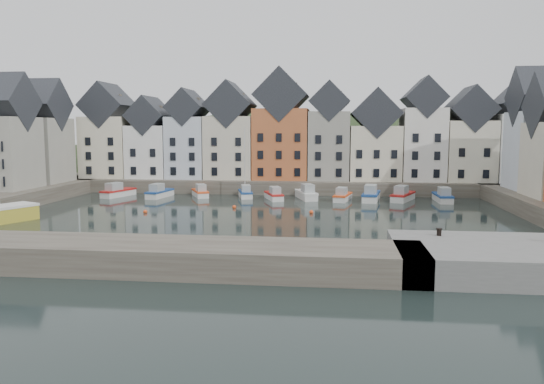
# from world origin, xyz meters

# --- Properties ---
(ground) EXTENTS (260.00, 260.00, 0.00)m
(ground) POSITION_xyz_m (0.00, 0.00, 0.00)
(ground) COLOR black
(ground) RESTS_ON ground
(far_quay) EXTENTS (90.00, 16.00, 2.00)m
(far_quay) POSITION_xyz_m (0.00, 30.00, 1.00)
(far_quay) COLOR #463F36
(far_quay) RESTS_ON ground
(near_quay) EXTENTS (18.00, 10.00, 2.00)m
(near_quay) POSITION_xyz_m (22.00, -20.00, 1.00)
(near_quay) COLOR #60605E
(near_quay) RESTS_ON ground
(near_wall) EXTENTS (50.00, 6.00, 2.00)m
(near_wall) POSITION_xyz_m (-10.00, -22.00, 1.00)
(near_wall) COLOR #463F36
(near_wall) RESTS_ON ground
(hillside) EXTENTS (153.60, 70.40, 64.00)m
(hillside) POSITION_xyz_m (0.02, 56.00, -17.96)
(hillside) COLOR #203118
(hillside) RESTS_ON ground
(far_terrace) EXTENTS (72.37, 8.16, 17.78)m
(far_terrace) POSITION_xyz_m (3.21, 28.00, 8.88)
(far_terrace) COLOR #EEE6C7
(far_terrace) RESTS_ON far_quay
(left_terrace) EXTENTS (7.65, 17.00, 15.69)m
(left_terrace) POSITION_xyz_m (-36.00, 13.50, 8.88)
(left_terrace) COLOR gray
(left_terrace) RESTS_ON left_quay
(mooring_buoys) EXTENTS (20.50, 5.50, 0.50)m
(mooring_buoys) POSITION_xyz_m (-4.00, 5.33, 0.15)
(mooring_buoys) COLOR #E84B1B
(mooring_buoys) RESTS_ON ground
(boat_a) EXTENTS (3.68, 6.49, 2.38)m
(boat_a) POSITION_xyz_m (-23.57, 17.43, 0.71)
(boat_a) COLOR silver
(boat_a) RESTS_ON ground
(boat_b) EXTENTS (2.72, 6.28, 2.33)m
(boat_b) POSITION_xyz_m (-17.05, 17.24, 0.69)
(boat_b) COLOR silver
(boat_b) RESTS_ON ground
(boat_c) EXTENTS (3.87, 5.78, 2.14)m
(boat_c) POSITION_xyz_m (-11.25, 18.92, 0.64)
(boat_c) COLOR silver
(boat_c) RESTS_ON ground
(boat_d) EXTENTS (3.06, 5.76, 10.52)m
(boat_d) POSITION_xyz_m (-4.38, 18.88, 0.68)
(boat_d) COLOR silver
(boat_d) RESTS_ON ground
(boat_e) EXTENTS (3.50, 5.83, 2.14)m
(boat_e) POSITION_xyz_m (0.14, 16.81, 0.64)
(boat_e) COLOR silver
(boat_e) RESTS_ON ground
(boat_f) EXTENTS (3.79, 6.72, 2.46)m
(boat_f) POSITION_xyz_m (4.72, 18.02, 0.73)
(boat_f) COLOR silver
(boat_f) RESTS_ON ground
(boat_g) EXTENTS (2.89, 5.86, 2.16)m
(boat_g) POSITION_xyz_m (9.88, 16.76, 0.64)
(boat_g) COLOR silver
(boat_g) RESTS_ON ground
(boat_h) EXTENTS (3.09, 6.96, 2.58)m
(boat_h) POSITION_xyz_m (13.90, 17.21, 0.77)
(boat_h) COLOR silver
(boat_h) RESTS_ON ground
(boat_i) EXTENTS (4.27, 6.66, 2.45)m
(boat_i) POSITION_xyz_m (18.32, 17.65, 0.73)
(boat_i) COLOR silver
(boat_i) RESTS_ON ground
(boat_j) EXTENTS (1.96, 6.07, 2.32)m
(boat_j) POSITION_xyz_m (23.78, 17.33, 0.69)
(boat_j) COLOR silver
(boat_j) RESTS_ON ground
(mooring_bollard) EXTENTS (0.48, 0.48, 0.56)m
(mooring_bollard) POSITION_xyz_m (16.70, -17.07, 2.31)
(mooring_bollard) COLOR black
(mooring_bollard) RESTS_ON near_quay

